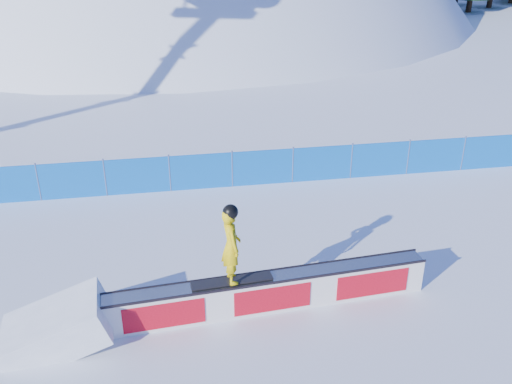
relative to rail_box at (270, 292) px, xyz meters
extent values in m
plane|color=white|center=(-0.99, 2.00, -0.43)|extent=(160.00, 160.00, 0.00)
sphere|color=silver|center=(-0.99, 44.00, -18.43)|extent=(64.00, 64.00, 64.00)
cylinder|color=black|center=(31.40, 42.36, 0.17)|extent=(0.50, 0.50, 1.40)
cube|color=#095BBB|center=(-0.99, 6.50, 0.17)|extent=(22.00, 0.03, 1.20)
cylinder|color=#45527C|center=(-5.99, 6.50, 0.22)|extent=(0.05, 0.05, 1.30)
cylinder|color=#45527C|center=(-3.99, 6.50, 0.22)|extent=(0.05, 0.05, 1.30)
cylinder|color=#45527C|center=(-1.99, 6.50, 0.22)|extent=(0.05, 0.05, 1.30)
cylinder|color=#45527C|center=(0.01, 6.50, 0.22)|extent=(0.05, 0.05, 1.30)
cylinder|color=#45527C|center=(2.01, 6.50, 0.22)|extent=(0.05, 0.05, 1.30)
cylinder|color=#45527C|center=(4.01, 6.50, 0.22)|extent=(0.05, 0.05, 1.30)
cylinder|color=#45527C|center=(6.01, 6.50, 0.22)|extent=(0.05, 0.05, 1.30)
cylinder|color=#45527C|center=(8.01, 6.50, 0.22)|extent=(0.05, 0.05, 1.30)
cube|color=silver|center=(0.00, 0.00, -0.02)|extent=(7.30, 1.01, 0.82)
cube|color=#989BA6|center=(0.00, 0.00, 0.41)|extent=(7.23, 1.03, 0.04)
cube|color=black|center=(0.02, -0.24, 0.42)|extent=(7.27, 0.58, 0.05)
cube|color=black|center=(-0.02, 0.24, 0.42)|extent=(7.27, 0.58, 0.05)
cube|color=red|center=(0.02, -0.24, -0.02)|extent=(6.90, 0.55, 0.61)
cube|color=red|center=(-0.02, 0.24, -0.02)|extent=(6.90, 0.55, 0.61)
cube|color=black|center=(-0.85, -0.07, 0.46)|extent=(1.80, 0.46, 0.03)
imported|color=gold|center=(-0.85, -0.07, 1.34)|extent=(0.49, 0.68, 1.72)
sphere|color=black|center=(-0.85, -0.07, 2.14)|extent=(0.32, 0.32, 0.32)
camera|label=1|loc=(-2.05, -10.22, 7.57)|focal=40.00mm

